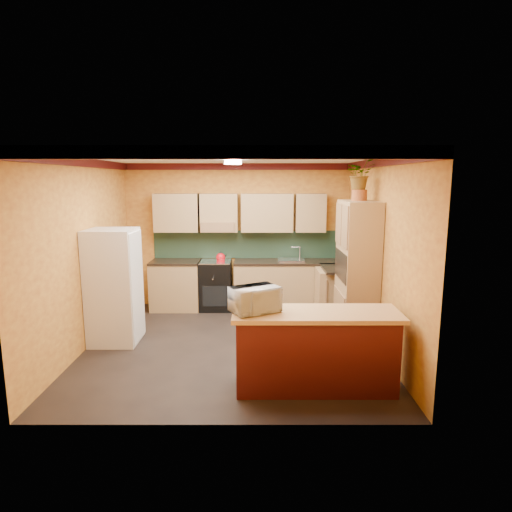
{
  "coord_description": "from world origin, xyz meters",
  "views": [
    {
      "loc": [
        0.35,
        -5.98,
        2.4
      ],
      "look_at": [
        0.35,
        0.45,
        1.25
      ],
      "focal_mm": 30.0,
      "sensor_mm": 36.0,
      "label": 1
    }
  ],
  "objects": [
    {
      "name": "countertop_back",
      "position": [
        0.22,
        1.8,
        0.9
      ],
      "size": [
        3.65,
        0.62,
        0.04
      ],
      "primitive_type": "cube",
      "color": "black",
      "rests_on": "base_cabinets_back"
    },
    {
      "name": "base_cabinets_back",
      "position": [
        0.22,
        1.8,
        0.44
      ],
      "size": [
        3.65,
        0.6,
        0.88
      ],
      "primitive_type": "cube",
      "color": "#A38856",
      "rests_on": "ground"
    },
    {
      "name": "stove",
      "position": [
        -0.4,
        1.8,
        0.46
      ],
      "size": [
        0.58,
        0.58,
        0.91
      ],
      "primitive_type": "cube",
      "color": "black",
      "rests_on": "ground"
    },
    {
      "name": "breakfast_bar",
      "position": [
        1.03,
        -1.34,
        0.44
      ],
      "size": [
        1.8,
        0.55,
        0.88
      ],
      "primitive_type": "cube",
      "color": "#541513",
      "rests_on": "ground"
    },
    {
      "name": "room_shell",
      "position": [
        0.02,
        0.28,
        2.09
      ],
      "size": [
        4.24,
        4.24,
        2.72
      ],
      "color": "black",
      "rests_on": "ground"
    },
    {
      "name": "countertop_right",
      "position": [
        1.8,
        1.17,
        0.9
      ],
      "size": [
        0.62,
        0.8,
        0.04
      ],
      "primitive_type": "cube",
      "color": "black",
      "rests_on": "base_cabinets_right"
    },
    {
      "name": "fern",
      "position": [
        1.85,
        0.28,
        2.49
      ],
      "size": [
        0.42,
        0.37,
        0.46
      ],
      "primitive_type": "imported",
      "rotation": [
        0.0,
        0.0,
        0.04
      ],
      "color": "#A38856",
      "rests_on": "fern_pot"
    },
    {
      "name": "pantry",
      "position": [
        1.85,
        0.23,
        1.05
      ],
      "size": [
        0.48,
        0.9,
        2.1
      ],
      "primitive_type": "cube",
      "color": "#A38856",
      "rests_on": "ground"
    },
    {
      "name": "base_cabinets_right",
      "position": [
        1.8,
        1.17,
        0.44
      ],
      "size": [
        0.6,
        0.8,
        0.88
      ],
      "primitive_type": "cube",
      "color": "#A38856",
      "rests_on": "ground"
    },
    {
      "name": "bar_top",
      "position": [
        1.03,
        -1.34,
        0.91
      ],
      "size": [
        1.9,
        0.65,
        0.05
      ],
      "primitive_type": "cube",
      "color": "tan",
      "rests_on": "breakfast_bar"
    },
    {
      "name": "fern_pot",
      "position": [
        1.85,
        0.28,
        2.18
      ],
      "size": [
        0.22,
        0.22,
        0.16
      ],
      "primitive_type": "cylinder",
      "color": "#9B4F25",
      "rests_on": "pantry"
    },
    {
      "name": "kettle",
      "position": [
        -0.3,
        1.75,
        1.0
      ],
      "size": [
        0.22,
        0.22,
        0.18
      ],
      "primitive_type": null,
      "rotation": [
        0.0,
        0.0,
        -0.39
      ],
      "color": "red",
      "rests_on": "stove"
    },
    {
      "name": "fridge",
      "position": [
        -1.75,
        0.13,
        0.85
      ],
      "size": [
        0.68,
        0.66,
        1.7
      ],
      "primitive_type": "cube",
      "color": "white",
      "rests_on": "ground"
    },
    {
      "name": "microwave",
      "position": [
        0.33,
        -1.34,
        1.07
      ],
      "size": [
        0.62,
        0.56,
        0.29
      ],
      "primitive_type": "imported",
      "rotation": [
        0.0,
        0.0,
        0.51
      ],
      "color": "white",
      "rests_on": "bar_top"
    },
    {
      "name": "sink",
      "position": [
        1.0,
        1.8,
        0.94
      ],
      "size": [
        0.48,
        0.4,
        0.03
      ],
      "primitive_type": "cube",
      "color": "silver",
      "rests_on": "countertop_back"
    }
  ]
}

